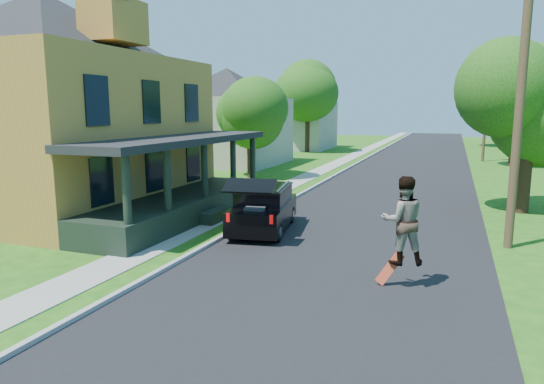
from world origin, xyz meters
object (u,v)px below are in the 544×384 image
at_px(tree_right_near, 530,97).
at_px(utility_pole_near, 521,85).
at_px(black_suv, 263,208).
at_px(skateboarder, 403,220).

xyz_separation_m(tree_right_near, utility_pole_near, (-0.97, -5.86, 0.22)).
distance_m(black_suv, tree_right_near, 11.50).
relative_size(skateboarder, utility_pole_near, 0.22).
relative_size(black_suv, utility_pole_near, 0.49).
height_order(black_suv, utility_pole_near, utility_pole_near).
distance_m(tree_right_near, utility_pole_near, 5.94).
bearing_deg(tree_right_near, utility_pole_near, -99.40).
bearing_deg(tree_right_near, skateboarder, -109.61).
bearing_deg(black_suv, skateboarder, -46.93).
distance_m(skateboarder, utility_pole_near, 6.17).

